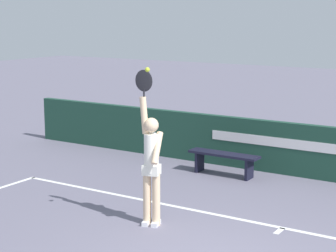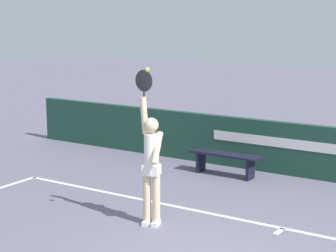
% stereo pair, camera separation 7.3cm
% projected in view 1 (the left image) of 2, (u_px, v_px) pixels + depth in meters
% --- Properties ---
extents(tennis_player, '(0.49, 0.39, 2.51)m').
position_uv_depth(tennis_player, '(151.00, 162.00, 9.35)').
color(tennis_player, beige).
rests_on(tennis_player, ground).
extents(tennis_ball, '(0.07, 0.07, 0.07)m').
position_uv_depth(tennis_ball, '(147.00, 70.00, 8.78)').
color(tennis_ball, '#CEE432').
extents(courtside_bench_near, '(1.54, 0.37, 0.48)m').
position_uv_depth(courtside_bench_near, '(224.00, 158.00, 12.40)').
color(courtside_bench_near, black).
rests_on(courtside_bench_near, ground).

